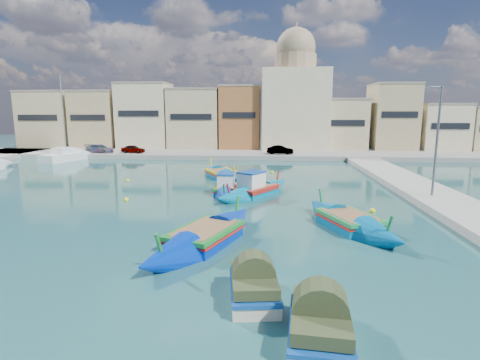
% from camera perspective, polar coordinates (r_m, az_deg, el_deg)
% --- Properties ---
extents(ground, '(160.00, 160.00, 0.00)m').
position_cam_1_polar(ground, '(22.31, -11.57, -6.16)').
color(ground, '#164244').
rests_on(ground, ground).
extents(north_quay, '(80.00, 8.00, 0.60)m').
position_cam_1_polar(north_quay, '(53.23, -2.16, 3.88)').
color(north_quay, gray).
rests_on(north_quay, ground).
extents(north_townhouses, '(83.20, 7.87, 10.19)m').
position_cam_1_polar(north_townhouses, '(59.93, 5.06, 9.07)').
color(north_townhouses, tan).
rests_on(north_townhouses, ground).
extents(church_block, '(10.00, 10.00, 19.10)m').
position_cam_1_polar(church_block, '(60.72, 8.32, 12.24)').
color(church_block, beige).
rests_on(church_block, ground).
extents(quay_street_lamp, '(1.18, 0.16, 8.00)m').
position_cam_1_polar(quay_street_lamp, '(28.96, 27.71, 5.36)').
color(quay_street_lamp, '#595B60').
rests_on(quay_street_lamp, ground).
extents(parked_cars, '(29.35, 2.41, 1.17)m').
position_cam_1_polar(parked_cars, '(53.46, -12.04, 4.64)').
color(parked_cars, '#4C1919').
rests_on(parked_cars, north_quay).
extents(luzzu_turquoise_cabin, '(6.60, 8.75, 2.93)m').
position_cam_1_polar(luzzu_turquoise_cabin, '(28.47, 2.28, -1.64)').
color(luzzu_turquoise_cabin, '#00729D').
rests_on(luzzu_turquoise_cabin, ground).
extents(luzzu_blue_cabin, '(2.06, 7.35, 2.58)m').
position_cam_1_polar(luzzu_blue_cabin, '(29.03, -2.07, -1.48)').
color(luzzu_blue_cabin, '#0034A1').
rests_on(luzzu_blue_cabin, ground).
extents(luzzu_green, '(5.88, 8.53, 2.68)m').
position_cam_1_polar(luzzu_green, '(36.04, -2.86, 0.78)').
color(luzzu_green, '#00639F').
rests_on(luzzu_green, ground).
extents(luzzu_blue_south, '(5.65, 9.96, 2.83)m').
position_cam_1_polar(luzzu_blue_south, '(18.25, -5.34, -8.75)').
color(luzzu_blue_south, '#0029AD').
rests_on(luzzu_blue_south, ground).
extents(luzzu_cyan_south, '(5.36, 8.96, 2.73)m').
position_cam_1_polar(luzzu_cyan_south, '(21.35, 16.32, -6.30)').
color(luzzu_cyan_south, '#005E98').
rests_on(luzzu_cyan_south, ground).
extents(tender_near, '(1.92, 3.07, 1.42)m').
position_cam_1_polar(tender_near, '(13.10, 2.09, -15.98)').
color(tender_near, beige).
rests_on(tender_near, ground).
extents(tender_far, '(1.95, 3.21, 1.51)m').
position_cam_1_polar(tender_far, '(11.21, 12.05, -20.94)').
color(tender_far, beige).
rests_on(tender_far, ground).
extents(yacht_north, '(4.69, 9.09, 11.69)m').
position_cam_1_polar(yacht_north, '(54.79, -23.87, 3.36)').
color(yacht_north, white).
rests_on(yacht_north, ground).
extents(mooring_buoys, '(19.79, 20.27, 0.36)m').
position_cam_1_polar(mooring_buoys, '(28.38, -3.16, -2.25)').
color(mooring_buoys, '#FFFB1A').
rests_on(mooring_buoys, ground).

